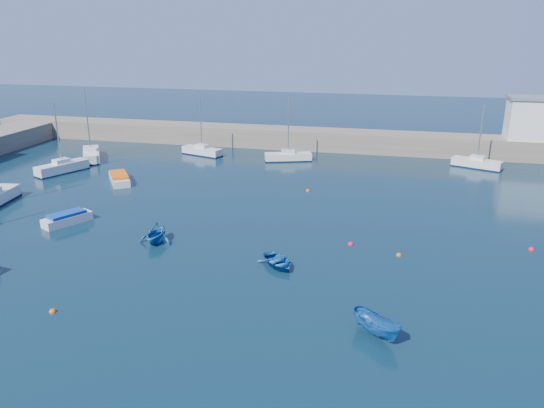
% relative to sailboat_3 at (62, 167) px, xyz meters
% --- Properties ---
extents(ground, '(220.00, 220.00, 0.00)m').
position_rel_sailboat_3_xyz_m(ground, '(25.85, -26.42, -0.66)').
color(ground, '#0C2535').
rests_on(ground, ground).
extents(back_wall, '(96.00, 4.50, 2.60)m').
position_rel_sailboat_3_xyz_m(back_wall, '(25.85, 19.58, 0.64)').
color(back_wall, '#756859').
rests_on(back_wall, ground).
extents(sailboat_3, '(4.06, 6.23, 8.15)m').
position_rel_sailboat_3_xyz_m(sailboat_3, '(0.00, 0.00, 0.00)').
color(sailboat_3, silver).
rests_on(sailboat_3, ground).
extents(sailboat_4, '(5.22, 6.79, 8.98)m').
position_rel_sailboat_3_xyz_m(sailboat_4, '(-0.31, 6.71, -0.01)').
color(sailboat_4, silver).
rests_on(sailboat_4, ground).
extents(sailboat_5, '(5.82, 3.26, 7.46)m').
position_rel_sailboat_3_xyz_m(sailboat_5, '(12.63, 12.17, -0.09)').
color(sailboat_5, silver).
rests_on(sailboat_5, ground).
extents(sailboat_6, '(6.04, 3.43, 7.69)m').
position_rel_sailboat_3_xyz_m(sailboat_6, '(24.30, 11.70, -0.11)').
color(sailboat_6, silver).
rests_on(sailboat_6, ground).
extents(sailboat_7, '(5.87, 3.62, 7.59)m').
position_rel_sailboat_3_xyz_m(sailboat_7, '(47.01, 13.46, -0.07)').
color(sailboat_7, silver).
rests_on(sailboat_7, ground).
extents(motorboat_1, '(3.19, 4.28, 1.00)m').
position_rel_sailboat_3_xyz_m(motorboat_1, '(10.29, -14.62, -0.18)').
color(motorboat_1, silver).
rests_on(motorboat_1, ground).
extents(motorboat_2, '(4.23, 4.98, 1.01)m').
position_rel_sailboat_3_xyz_m(motorboat_2, '(8.38, -2.08, -0.18)').
color(motorboat_2, silver).
rests_on(motorboat_2, ground).
extents(dinghy_center, '(3.82, 3.94, 0.67)m').
position_rel_sailboat_3_xyz_m(dinghy_center, '(29.85, -18.77, -0.32)').
color(dinghy_center, '#17569F').
rests_on(dinghy_center, ground).
extents(dinghy_left, '(2.69, 3.09, 1.60)m').
position_rel_sailboat_3_xyz_m(dinghy_left, '(19.58, -16.73, 0.14)').
color(dinghy_left, '#17569F').
rests_on(dinghy_left, ground).
extents(dinghy_right, '(3.32, 3.06, 1.27)m').
position_rel_sailboat_3_xyz_m(dinghy_right, '(37.06, -26.28, -0.02)').
color(dinghy_right, '#17569F').
rests_on(dinghy_right, ground).
extents(buoy_0, '(0.43, 0.43, 0.43)m').
position_rel_sailboat_3_xyz_m(buoy_0, '(18.17, -28.08, -0.66)').
color(buoy_0, '#D3570B').
rests_on(buoy_0, ground).
extents(buoy_1, '(0.47, 0.47, 0.47)m').
position_rel_sailboat_3_xyz_m(buoy_1, '(34.51, -13.67, -0.66)').
color(buoy_1, red).
rests_on(buoy_1, ground).
extents(buoy_2, '(0.43, 0.43, 0.43)m').
position_rel_sailboat_3_xyz_m(buoy_2, '(38.19, -14.95, -0.66)').
color(buoy_2, '#D3570B').
rests_on(buoy_2, ground).
extents(buoy_3, '(0.42, 0.42, 0.42)m').
position_rel_sailboat_3_xyz_m(buoy_3, '(28.91, -0.52, -0.66)').
color(buoy_3, '#D3570B').
rests_on(buoy_3, ground).
extents(buoy_4, '(0.47, 0.47, 0.47)m').
position_rel_sailboat_3_xyz_m(buoy_4, '(48.01, -11.56, -0.66)').
color(buoy_4, red).
rests_on(buoy_4, ground).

